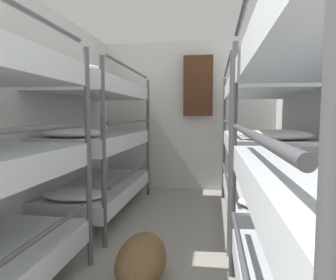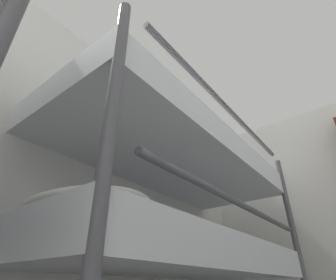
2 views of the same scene
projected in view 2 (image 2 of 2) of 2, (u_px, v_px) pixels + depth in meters
name	position (u px, v px, depth m)	size (l,w,h in m)	color
bunk_stack_left_far	(177.00, 254.00, 1.41)	(0.81, 1.84, 1.72)	#4C4C51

